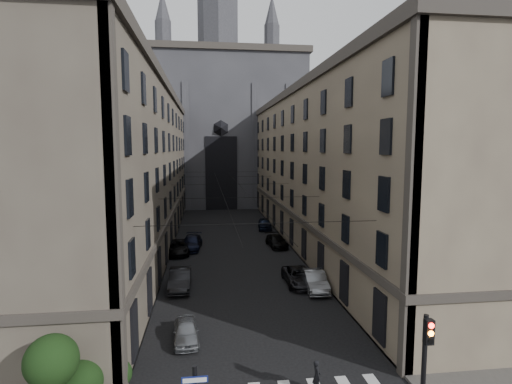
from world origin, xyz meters
name	(u,v)px	position (x,y,z in m)	size (l,w,h in m)	color
sidewalk_left	(144,246)	(-10.50, 36.00, 0.07)	(7.00, 80.00, 0.15)	#383533
sidewalk_right	(314,241)	(10.50, 36.00, 0.07)	(7.00, 80.00, 0.15)	#383533
building_left	(115,169)	(-13.44, 36.00, 9.34)	(13.60, 60.60, 18.85)	#4A4139
building_right	(338,168)	(13.44, 36.00, 9.34)	(13.60, 60.60, 18.85)	brown
gothic_tower	(219,120)	(0.00, 74.96, 17.80)	(35.00, 23.00, 58.00)	#2D2D33
traffic_light_right	(425,361)	(5.60, 1.92, 3.29)	(0.34, 0.50, 5.20)	black
shrub_cluster	(76,378)	(-8.72, 5.01, 1.80)	(3.90, 4.40, 3.90)	black
tram_wires	(231,186)	(0.00, 35.63, 7.25)	(14.00, 60.00, 0.43)	black
car_left_near	(186,331)	(-4.32, 11.45, 0.65)	(1.52, 3.79, 1.29)	gray
car_left_midnear	(180,279)	(-5.26, 20.85, 0.83)	(1.75, 5.01, 1.65)	black
car_left_midfar	(178,247)	(-6.20, 32.25, 0.75)	(2.48, 5.38, 1.50)	black
car_left_far	(191,243)	(-4.75, 34.07, 0.77)	(2.16, 5.33, 1.55)	black
car_right_near	(315,280)	(5.90, 19.16, 0.80)	(1.68, 4.83, 1.59)	slate
car_right_midnear	(299,277)	(4.90, 20.57, 0.71)	(2.35, 5.09, 1.41)	black
car_right_midfar	(277,241)	(5.33, 33.91, 0.69)	(1.94, 4.78, 1.39)	black
car_right_far	(265,224)	(5.46, 44.40, 0.80)	(1.89, 4.71, 1.60)	black
pedestrian	(317,376)	(2.18, 5.44, 0.81)	(0.59, 0.39, 1.62)	black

